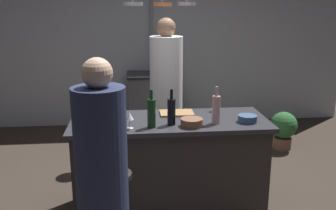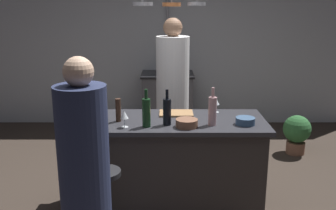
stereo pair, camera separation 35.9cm
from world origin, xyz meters
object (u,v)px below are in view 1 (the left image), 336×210
cutting_board (177,113)px  wine_bottle_dark (171,111)px  potted_plant (283,128)px  wine_bottle_red (151,113)px  chef (166,101)px  bar_stool_left (116,209)px  wine_glass_by_chef (130,117)px  wine_bottle_rose (216,109)px  pepper_mill (121,111)px  stove_range (153,101)px  mixing_bowl_blue (247,119)px  mixing_bowl_wooden (192,122)px  guest_left (103,188)px  wine_glass_near_right_guest (215,101)px

cutting_board → wine_bottle_dark: wine_bottle_dark is taller
potted_plant → wine_bottle_red: wine_bottle_red is taller
chef → bar_stool_left: 1.74m
chef → wine_glass_by_chef: size_ratio=12.18×
chef → wine_bottle_rose: (0.33, -1.12, 0.21)m
pepper_mill → wine_bottle_dark: (0.44, -0.10, 0.02)m
bar_stool_left → pepper_mill: size_ratio=3.24×
bar_stool_left → cutting_board: (0.57, 0.80, 0.53)m
stove_range → chef: bearing=-87.6°
bar_stool_left → wine_bottle_red: bearing=53.7°
cutting_board → mixing_bowl_blue: 0.68m
mixing_bowl_wooden → wine_bottle_red: bearing=179.0°
pepper_mill → wine_bottle_rose: 0.84m
chef → mixing_bowl_blue: 1.27m
cutting_board → wine_bottle_rose: (0.31, -0.34, 0.12)m
chef → guest_left: bearing=-107.4°
wine_bottle_red → stove_range: bearing=86.2°
bar_stool_left → mixing_bowl_blue: 1.38m
bar_stool_left → cutting_board: size_ratio=2.12×
potted_plant → wine_bottle_rose: 2.16m
chef → mixing_bowl_wooden: chef is taller
potted_plant → wine_bottle_dark: (-1.70, -1.55, 0.73)m
bar_stool_left → wine_glass_near_right_guest: bearing=41.7°
guest_left → wine_bottle_dark: (0.55, 0.84, 0.27)m
wine_glass_by_chef → mixing_bowl_blue: bearing=4.7°
wine_bottle_rose → wine_glass_near_right_guest: size_ratio=2.29×
wine_bottle_rose → wine_bottle_red: size_ratio=1.01×
wine_glass_by_chef → wine_bottle_red: bearing=7.2°
guest_left → wine_glass_by_chef: bearing=76.2°
stove_range → mixing_bowl_blue: mixing_bowl_blue is taller
stove_range → chef: (0.06, -1.49, 0.38)m
wine_bottle_rose → wine_bottle_red: bearing=-175.1°
bar_stool_left → potted_plant: (2.19, 2.03, -0.08)m
cutting_board → mixing_bowl_wooden: bearing=-78.1°
cutting_board → wine_bottle_red: bearing=-124.5°
cutting_board → bar_stool_left: bearing=-125.5°
potted_plant → chef: bearing=-164.8°
bar_stool_left → mixing_bowl_wooden: size_ratio=3.56×
mixing_bowl_blue → wine_glass_by_chef: bearing=-175.3°
potted_plant → mixing_bowl_wooden: mixing_bowl_wooden is taller
wine_bottle_red → wine_bottle_dark: (0.17, 0.05, -0.01)m
chef → wine_bottle_rose: size_ratio=5.33×
chef → bar_stool_left: chef is taller
guest_left → wine_glass_near_right_guest: 1.61m
wine_bottle_rose → cutting_board: bearing=132.5°
potted_plant → wine_bottle_red: 2.58m
cutting_board → wine_glass_by_chef: (-0.45, -0.41, 0.10)m
wine_bottle_dark → mixing_bowl_wooden: (0.17, -0.06, -0.09)m
pepper_mill → potted_plant: bearing=34.2°
guest_left → mixing_bowl_blue: 1.51m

